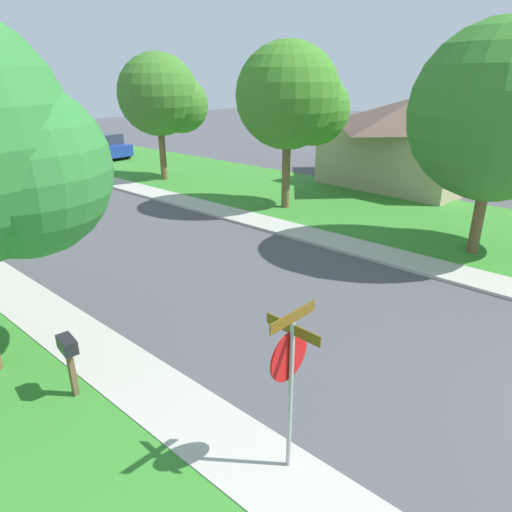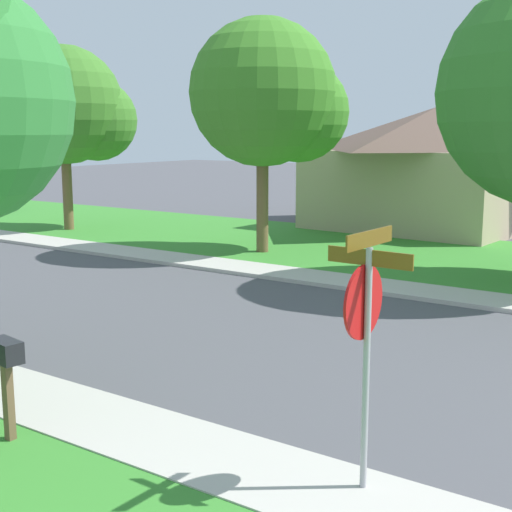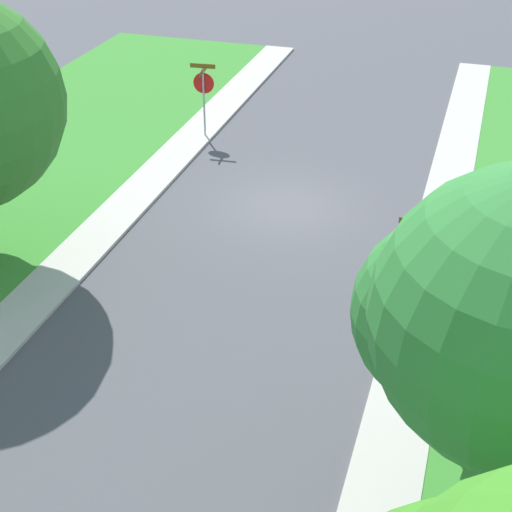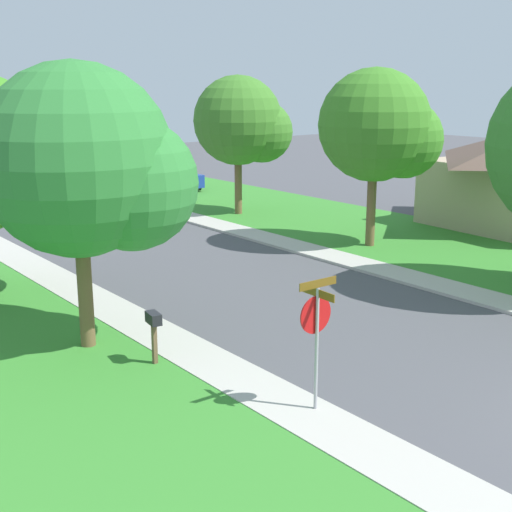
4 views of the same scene
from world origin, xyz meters
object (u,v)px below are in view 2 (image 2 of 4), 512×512
at_px(tree_sidewalk_mid, 272,98).
at_px(house_right_setback, 434,165).
at_px(stop_sign_far_corner, 365,318).
at_px(tree_sidewalk_far, 72,109).
at_px(mailbox, 6,365).

bearing_deg(tree_sidewalk_mid, house_right_setback, -11.20).
relative_size(stop_sign_far_corner, tree_sidewalk_far, 0.41).
bearing_deg(tree_sidewalk_mid, stop_sign_far_corner, -143.12).
distance_m(tree_sidewalk_far, house_right_setback, 13.86).
xyz_separation_m(stop_sign_far_corner, house_right_setback, (20.54, 7.02, 0.49)).
bearing_deg(tree_sidewalk_far, mailbox, -133.93).
xyz_separation_m(house_right_setback, mailbox, (-21.85, -3.05, -1.37)).
distance_m(stop_sign_far_corner, house_right_setback, 21.71).
bearing_deg(mailbox, house_right_setback, 7.95).
bearing_deg(stop_sign_far_corner, tree_sidewalk_mid, 36.88).
bearing_deg(house_right_setback, tree_sidewalk_mid, 168.80).
bearing_deg(house_right_setback, mailbox, -172.05).
height_order(house_right_setback, mailbox, house_right_setback).
xyz_separation_m(stop_sign_far_corner, tree_sidewalk_far, (11.71, 17.49, 2.59)).
height_order(tree_sidewalk_far, tree_sidewalk_mid, tree_sidewalk_mid).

